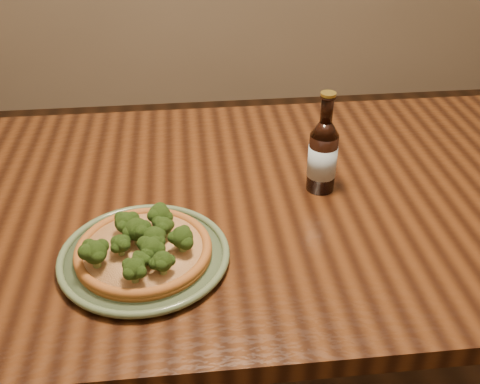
{
  "coord_description": "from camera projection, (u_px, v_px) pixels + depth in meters",
  "views": [
    {
      "loc": [
        -0.15,
        -0.89,
        1.42
      ],
      "look_at": [
        -0.05,
        0.01,
        0.82
      ],
      "focal_mm": 42.0,
      "sensor_mm": 36.0,
      "label": 1
    }
  ],
  "objects": [
    {
      "name": "plate",
      "position": [
        144.0,
        256.0,
        1.02
      ],
      "size": [
        0.31,
        0.31,
        0.02
      ],
      "rotation": [
        0.0,
        0.0,
        -0.2
      ],
      "color": "#556948",
      "rests_on": "table"
    },
    {
      "name": "table",
      "position": [
        257.0,
        230.0,
        1.25
      ],
      "size": [
        1.6,
        0.9,
        0.75
      ],
      "color": "#43210E",
      "rests_on": "ground"
    },
    {
      "name": "beer_bottle",
      "position": [
        323.0,
        155.0,
        1.18
      ],
      "size": [
        0.06,
        0.06,
        0.22
      ],
      "rotation": [
        0.0,
        0.0,
        0.13
      ],
      "color": "black",
      "rests_on": "table"
    },
    {
      "name": "pizza",
      "position": [
        144.0,
        248.0,
        1.01
      ],
      "size": [
        0.25,
        0.25,
        0.07
      ],
      "rotation": [
        0.0,
        0.0,
        0.24
      ],
      "color": "#A25D24",
      "rests_on": "plate"
    }
  ]
}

